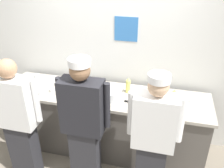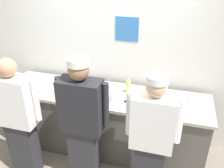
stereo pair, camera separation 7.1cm
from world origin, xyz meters
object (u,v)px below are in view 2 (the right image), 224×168
object	(u,v)px
chef_center	(82,123)
plate_stack_front	(41,82)
chef_near_left	(18,118)
ramekin_orange_sauce	(190,100)
chef_far_right	(152,138)
ramekin_green_sauce	(155,91)
sheet_tray	(77,89)
ramekin_red_sauce	(42,91)
chefs_knife	(133,103)
deli_cup	(38,77)
mixing_bowl_steel	(108,93)
squeeze_bottle_secondary	(128,86)
ramekin_yellow_sauce	(53,89)
squeeze_bottle_primary	(174,97)

from	to	relation	value
chef_center	plate_stack_front	bearing A→B (deg)	144.04
chef_near_left	chef_center	world-z (taller)	chef_center
chef_near_left	ramekin_orange_sauce	world-z (taller)	chef_near_left
chef_far_right	ramekin_green_sauce	bearing A→B (deg)	95.19
sheet_tray	ramekin_red_sauce	bearing A→B (deg)	-156.31
chefs_knife	ramekin_green_sauce	bearing A→B (deg)	55.36
chef_center	sheet_tray	bearing A→B (deg)	117.42
ramekin_green_sauce	deli_cup	bearing A→B (deg)	-177.57
chef_far_right	mixing_bowl_steel	distance (m)	0.91
chef_near_left	squeeze_bottle_secondary	distance (m)	1.46
ramekin_yellow_sauce	ramekin_red_sauce	bearing A→B (deg)	-144.58
sheet_tray	chef_far_right	bearing A→B (deg)	-30.02
chef_near_left	squeeze_bottle_secondary	world-z (taller)	chef_near_left
chef_far_right	ramekin_red_sauce	bearing A→B (deg)	163.59
mixing_bowl_steel	ramekin_red_sauce	world-z (taller)	mixing_bowl_steel
chef_far_right	mixing_bowl_steel	size ratio (longest dim) A/B	4.35
deli_cup	chef_center	bearing A→B (deg)	-37.58
squeeze_bottle_primary	mixing_bowl_steel	bearing A→B (deg)	-176.78
plate_stack_front	sheet_tray	distance (m)	0.57
ramekin_orange_sauce	ramekin_red_sauce	distance (m)	1.98
sheet_tray	squeeze_bottle_primary	xyz separation A→B (m)	(1.31, 0.01, 0.08)
plate_stack_front	ramekin_green_sauce	distance (m)	1.63
ramekin_green_sauce	sheet_tray	bearing A→B (deg)	-168.41
chef_near_left	ramekin_green_sauce	xyz separation A→B (m)	(1.52, 0.93, 0.09)
chef_far_right	squeeze_bottle_primary	size ratio (longest dim) A/B	8.49
deli_cup	ramekin_red_sauce	bearing A→B (deg)	-52.77
chef_near_left	ramekin_green_sauce	distance (m)	1.79
squeeze_bottle_secondary	chefs_knife	distance (m)	0.29
squeeze_bottle_primary	chefs_knife	xyz separation A→B (m)	(-0.49, -0.13, -0.09)
ramekin_red_sauce	chefs_knife	xyz separation A→B (m)	(1.26, 0.07, -0.02)
plate_stack_front	deli_cup	xyz separation A→B (m)	(-0.12, 0.13, 0.01)
chef_center	chefs_knife	xyz separation A→B (m)	(0.48, 0.53, 0.03)
chef_near_left	squeeze_bottle_primary	bearing A→B (deg)	22.01
chef_center	ramekin_yellow_sauce	bearing A→B (deg)	140.01
squeeze_bottle_secondary	chefs_knife	world-z (taller)	squeeze_bottle_secondary
plate_stack_front	squeeze_bottle_secondary	world-z (taller)	squeeze_bottle_secondary
chef_far_right	sheet_tray	distance (m)	1.31
ramekin_yellow_sauce	chefs_knife	xyz separation A→B (m)	(1.13, -0.02, -0.02)
chefs_knife	ramekin_orange_sauce	bearing A→B (deg)	18.24
deli_cup	chef_far_right	bearing A→B (deg)	-23.59
plate_stack_front	squeeze_bottle_secondary	bearing A→B (deg)	5.39
squeeze_bottle_secondary	plate_stack_front	bearing A→B (deg)	-174.61
ramekin_orange_sauce	chefs_knife	bearing A→B (deg)	-161.76
ramekin_yellow_sauce	plate_stack_front	bearing A→B (deg)	156.43
sheet_tray	plate_stack_front	bearing A→B (deg)	179.27
mixing_bowl_steel	squeeze_bottle_primary	xyz separation A→B (m)	(0.85, 0.05, 0.04)
squeeze_bottle_primary	ramekin_green_sauce	size ratio (longest dim) A/B	1.75
chef_center	squeeze_bottle_secondary	bearing A→B (deg)	64.73
mixing_bowl_steel	squeeze_bottle_primary	size ratio (longest dim) A/B	1.95
squeeze_bottle_secondary	ramekin_red_sauce	xyz separation A→B (m)	(-1.14, -0.32, -0.08)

